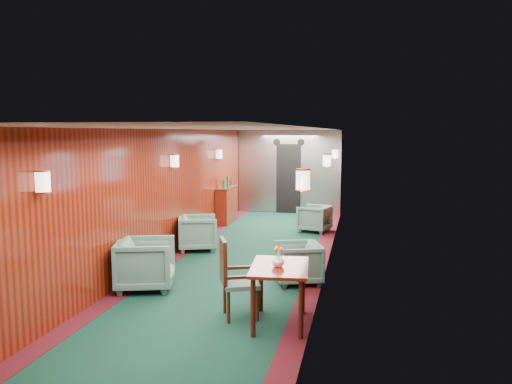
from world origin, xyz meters
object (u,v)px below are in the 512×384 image
Objects in this scene: armchair_left_near at (146,264)px; armchair_right_near at (298,263)px; credenza at (226,205)px; armchair_left_far at (198,233)px; dining_table at (280,275)px; side_chair at (233,275)px; armchair_right_far at (314,218)px.

armchair_right_near is (2.20, 0.76, -0.06)m from armchair_left_near.
armchair_left_far is (0.23, -2.98, -0.13)m from credenza.
dining_table is 1.24× the size of armchair_left_near.
armchair_left_near is at bearing -87.28° from credenza.
armchair_left_near is at bearing 151.06° from dining_table.
dining_table is 0.62m from side_chair.
armchair_left_far is at bearing -15.89° from armchair_left_near.
armchair_left_near is 1.19× the size of armchair_right_near.
dining_table is 1.48× the size of armchair_right_near.
armchair_left_near is 1.22× the size of armchair_right_far.
armchair_right_far is at bearing 61.99° from side_chair.
armchair_left_far is 1.08× the size of armchair_right_near.
dining_table is at bearing -31.20° from side_chair.
armchair_left_near is (0.26, -5.52, -0.10)m from credenza.
credenza is at bearing -13.93° from armchair_left_near.
credenza is 2.99m from armchair_left_far.
armchair_right_far is at bearing -15.47° from credenza.
dining_table is 1.51× the size of armchair_right_far.
armchair_left_near is (-2.19, 0.96, -0.24)m from dining_table.
credenza is at bearing 82.93° from side_chair.
side_chair is 0.84× the size of credenza.
side_chair is at bearing -135.60° from armchair_left_near.
credenza is at bearing -15.49° from armchair_left_far.
armchair_left_near is at bearing -89.40° from armchair_right_near.
armchair_left_far reaches higher than armchair_right_near.
side_chair reaches higher than armchair_left_far.
dining_table is 5.85m from armchair_right_far.
credenza reaches higher than side_chair.
armchair_left_near reaches higher than dining_table.
armchair_left_far is at bearing -25.87° from armchair_right_far.
side_chair reaches higher than dining_table.
side_chair reaches higher than armchair_right_near.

